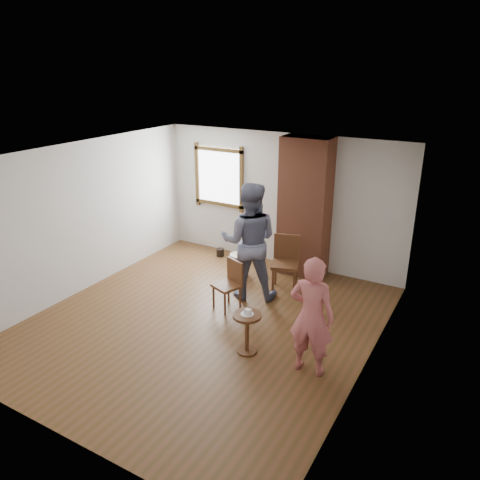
{
  "coord_description": "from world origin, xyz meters",
  "views": [
    {
      "loc": [
        3.66,
        -5.26,
        3.81
      ],
      "look_at": [
        0.19,
        0.8,
        1.15
      ],
      "focal_mm": 35.0,
      "sensor_mm": 36.0,
      "label": 1
    }
  ],
  "objects_px": {
    "dining_chair_right": "(286,260)",
    "man": "(249,241)",
    "stoneware_crock": "(239,265)",
    "side_table": "(247,327)",
    "dining_chair_left": "(230,282)",
    "person_pink": "(311,316)"
  },
  "relations": [
    {
      "from": "stoneware_crock",
      "to": "man",
      "type": "height_order",
      "value": "man"
    },
    {
      "from": "dining_chair_left",
      "to": "side_table",
      "type": "relative_size",
      "value": 1.37
    },
    {
      "from": "person_pink",
      "to": "dining_chair_left",
      "type": "bearing_deg",
      "value": -30.83
    },
    {
      "from": "dining_chair_right",
      "to": "man",
      "type": "distance_m",
      "value": 0.85
    },
    {
      "from": "stoneware_crock",
      "to": "side_table",
      "type": "xyz_separation_m",
      "value": [
        1.35,
        -2.12,
        0.18
      ]
    },
    {
      "from": "dining_chair_left",
      "to": "dining_chair_right",
      "type": "xyz_separation_m",
      "value": [
        0.49,
        1.1,
        0.09
      ]
    },
    {
      "from": "stoneware_crock",
      "to": "man",
      "type": "relative_size",
      "value": 0.22
    },
    {
      "from": "stoneware_crock",
      "to": "man",
      "type": "xyz_separation_m",
      "value": [
        0.55,
        -0.6,
        0.79
      ]
    },
    {
      "from": "dining_chair_right",
      "to": "side_table",
      "type": "bearing_deg",
      "value": -98.11
    },
    {
      "from": "stoneware_crock",
      "to": "dining_chair_right",
      "type": "relative_size",
      "value": 0.45
    },
    {
      "from": "dining_chair_left",
      "to": "side_table",
      "type": "xyz_separation_m",
      "value": [
        0.86,
        -0.99,
        -0.06
      ]
    },
    {
      "from": "stoneware_crock",
      "to": "person_pink",
      "type": "relative_size",
      "value": 0.27
    },
    {
      "from": "dining_chair_left",
      "to": "man",
      "type": "bearing_deg",
      "value": 104.06
    },
    {
      "from": "dining_chair_left",
      "to": "man",
      "type": "relative_size",
      "value": 0.41
    },
    {
      "from": "dining_chair_right",
      "to": "person_pink",
      "type": "height_order",
      "value": "person_pink"
    },
    {
      "from": "side_table",
      "to": "person_pink",
      "type": "relative_size",
      "value": 0.37
    },
    {
      "from": "stoneware_crock",
      "to": "side_table",
      "type": "distance_m",
      "value": 2.52
    },
    {
      "from": "dining_chair_left",
      "to": "person_pink",
      "type": "relative_size",
      "value": 0.51
    },
    {
      "from": "person_pink",
      "to": "stoneware_crock",
      "type": "bearing_deg",
      "value": -45.38
    },
    {
      "from": "side_table",
      "to": "person_pink",
      "type": "distance_m",
      "value": 0.99
    },
    {
      "from": "dining_chair_right",
      "to": "side_table",
      "type": "height_order",
      "value": "dining_chair_right"
    },
    {
      "from": "dining_chair_left",
      "to": "person_pink",
      "type": "xyz_separation_m",
      "value": [
        1.77,
        -0.94,
        0.35
      ]
    }
  ]
}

